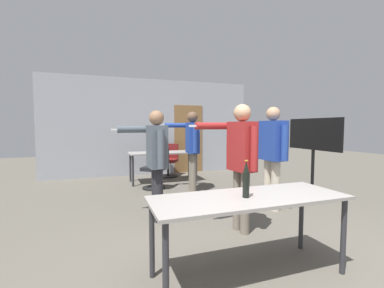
% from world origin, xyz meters
% --- Properties ---
extents(back_wall, '(6.04, 0.12, 2.78)m').
position_xyz_m(back_wall, '(0.03, 6.02, 1.38)').
color(back_wall, '#A3A8B2').
rests_on(back_wall, ground_plane).
extents(conference_table_near, '(1.84, 0.66, 0.76)m').
position_xyz_m(conference_table_near, '(-0.13, 0.52, 0.68)').
color(conference_table_near, gray).
rests_on(conference_table_near, ground_plane).
extents(conference_table_far, '(1.70, 0.69, 0.76)m').
position_xyz_m(conference_table_far, '(0.05, 4.84, 0.68)').
color(conference_table_far, gray).
rests_on(conference_table_far, ground_plane).
extents(tv_screen, '(0.44, 1.28, 1.56)m').
position_xyz_m(tv_screen, '(2.47, 2.41, 1.00)').
color(tv_screen, black).
rests_on(tv_screen, ground_plane).
extents(person_near_casual, '(0.81, 0.70, 1.73)m').
position_xyz_m(person_near_casual, '(1.29, 2.11, 1.04)').
color(person_near_casual, beige).
rests_on(person_near_casual, ground_plane).
extents(person_far_watching, '(0.76, 0.64, 1.64)m').
position_xyz_m(person_far_watching, '(-0.66, 2.24, 0.99)').
color(person_far_watching, '#28282D').
rests_on(person_far_watching, ground_plane).
extents(person_center_tall, '(0.76, 0.69, 1.72)m').
position_xyz_m(person_center_tall, '(0.41, 3.69, 1.04)').
color(person_center_tall, slate).
rests_on(person_center_tall, ground_plane).
extents(person_left_plaid, '(0.81, 0.57, 1.69)m').
position_xyz_m(person_left_plaid, '(0.31, 1.44, 1.03)').
color(person_left_plaid, slate).
rests_on(person_left_plaid, ground_plane).
extents(office_chair_side_rolled, '(0.66, 0.68, 0.91)m').
position_xyz_m(office_chair_side_rolled, '(0.36, 5.51, 0.42)').
color(office_chair_side_rolled, black).
rests_on(office_chair_side_rolled, ground_plane).
extents(office_chair_near_pushed, '(0.68, 0.67, 0.92)m').
position_xyz_m(office_chair_near_pushed, '(-0.26, 4.16, 0.43)').
color(office_chair_near_pushed, black).
rests_on(office_chair_near_pushed, ground_plane).
extents(beer_bottle, '(0.06, 0.06, 0.34)m').
position_xyz_m(beer_bottle, '(-0.18, 0.50, 0.92)').
color(beer_bottle, black).
rests_on(beer_bottle, conference_table_near).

